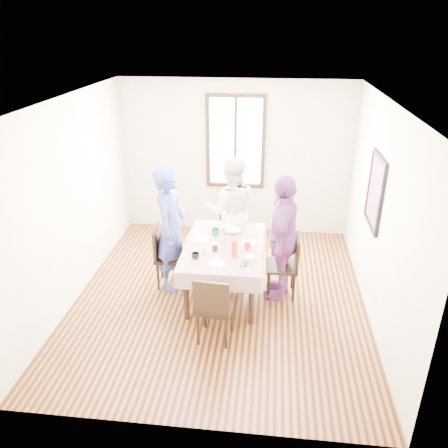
% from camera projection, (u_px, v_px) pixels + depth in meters
% --- Properties ---
extents(ground, '(4.50, 4.50, 0.00)m').
position_uv_depth(ground, '(220.00, 296.00, 6.27)').
color(ground, black).
rests_on(ground, ground).
extents(back_wall, '(4.00, 0.00, 4.00)m').
position_uv_depth(back_wall, '(235.00, 159.00, 7.73)').
color(back_wall, beige).
rests_on(back_wall, ground).
extents(right_wall, '(0.00, 4.50, 4.50)m').
position_uv_depth(right_wall, '(380.00, 215.00, 5.50)').
color(right_wall, beige).
rests_on(right_wall, ground).
extents(window_frame, '(1.02, 0.06, 1.62)m').
position_uv_depth(window_frame, '(236.00, 142.00, 7.59)').
color(window_frame, black).
rests_on(window_frame, back_wall).
extents(window_pane, '(0.90, 0.02, 1.50)m').
position_uv_depth(window_pane, '(236.00, 142.00, 7.60)').
color(window_pane, white).
rests_on(window_pane, back_wall).
extents(art_poster, '(0.04, 0.76, 0.96)m').
position_uv_depth(art_poster, '(375.00, 191.00, 5.68)').
color(art_poster, red).
rests_on(art_poster, right_wall).
extents(dining_table, '(0.95, 1.46, 0.75)m').
position_uv_depth(dining_table, '(224.00, 269.00, 6.20)').
color(dining_table, black).
rests_on(dining_table, ground).
extents(tablecloth, '(1.07, 1.58, 0.01)m').
position_uv_depth(tablecloth, '(224.00, 245.00, 6.04)').
color(tablecloth, '#510911').
rests_on(tablecloth, dining_table).
extents(chair_left, '(0.46, 0.46, 0.91)m').
position_uv_depth(chair_left, '(171.00, 257.00, 6.37)').
color(chair_left, black).
rests_on(chair_left, ground).
extents(chair_right, '(0.43, 0.43, 0.91)m').
position_uv_depth(chair_right, '(282.00, 266.00, 6.12)').
color(chair_right, black).
rests_on(chair_right, ground).
extents(chair_far, '(0.42, 0.42, 0.91)m').
position_uv_depth(chair_far, '(231.00, 233.00, 7.07)').
color(chair_far, black).
rests_on(chair_far, ground).
extents(chair_near, '(0.46, 0.46, 0.91)m').
position_uv_depth(chair_near, '(215.00, 306.00, 5.26)').
color(chair_near, black).
rests_on(chair_near, ground).
extents(person_left, '(0.50, 0.70, 1.79)m').
position_uv_depth(person_left, '(171.00, 229.00, 6.18)').
color(person_left, '#364095').
rests_on(person_left, ground).
extents(person_far, '(0.88, 0.72, 1.72)m').
position_uv_depth(person_far, '(231.00, 211.00, 6.88)').
color(person_far, white).
rests_on(person_far, ground).
extents(person_right, '(0.60, 1.10, 1.77)m').
position_uv_depth(person_right, '(282.00, 238.00, 5.94)').
color(person_right, '#72377D').
rests_on(person_right, ground).
extents(mug_black, '(0.13, 0.13, 0.08)m').
position_uv_depth(mug_black, '(195.00, 256.00, 5.67)').
color(mug_black, black).
rests_on(mug_black, tablecloth).
extents(mug_flag, '(0.12, 0.12, 0.09)m').
position_uv_depth(mug_flag, '(247.00, 246.00, 5.90)').
color(mug_flag, red).
rests_on(mug_flag, tablecloth).
extents(mug_green, '(0.12, 0.12, 0.09)m').
position_uv_depth(mug_green, '(215.00, 232.00, 6.30)').
color(mug_green, '#0C7226').
rests_on(mug_green, tablecloth).
extents(serving_bowl, '(0.25, 0.25, 0.05)m').
position_uv_depth(serving_bowl, '(233.00, 231.00, 6.38)').
color(serving_bowl, white).
rests_on(serving_bowl, tablecloth).
extents(juice_carton, '(0.07, 0.07, 0.23)m').
position_uv_depth(juice_carton, '(234.00, 249.00, 5.69)').
color(juice_carton, red).
rests_on(juice_carton, tablecloth).
extents(butter_tub, '(0.13, 0.13, 0.06)m').
position_uv_depth(butter_tub, '(250.00, 259.00, 5.61)').
color(butter_tub, white).
rests_on(butter_tub, tablecloth).
extents(jam_jar, '(0.07, 0.07, 0.10)m').
position_uv_depth(jam_jar, '(215.00, 247.00, 5.87)').
color(jam_jar, black).
rests_on(jam_jar, tablecloth).
extents(drinking_glass, '(0.06, 0.06, 0.09)m').
position_uv_depth(drinking_glass, '(205.00, 250.00, 5.82)').
color(drinking_glass, silver).
rests_on(drinking_glass, tablecloth).
extents(smartphone, '(0.08, 0.16, 0.01)m').
position_uv_depth(smartphone, '(244.00, 264.00, 5.56)').
color(smartphone, black).
rests_on(smartphone, tablecloth).
extents(flower_vase, '(0.06, 0.06, 0.12)m').
position_uv_depth(flower_vase, '(224.00, 240.00, 6.04)').
color(flower_vase, silver).
rests_on(flower_vase, tablecloth).
extents(plate_left, '(0.20, 0.20, 0.01)m').
position_uv_depth(plate_left, '(201.00, 240.00, 6.14)').
color(plate_left, white).
rests_on(plate_left, tablecloth).
extents(plate_right, '(0.20, 0.20, 0.01)m').
position_uv_depth(plate_right, '(249.00, 243.00, 6.08)').
color(plate_right, white).
rests_on(plate_right, tablecloth).
extents(plate_far, '(0.20, 0.20, 0.01)m').
position_uv_depth(plate_far, '(228.00, 228.00, 6.52)').
color(plate_far, white).
rests_on(plate_far, tablecloth).
extents(plate_near, '(0.20, 0.20, 0.01)m').
position_uv_depth(plate_near, '(217.00, 263.00, 5.57)').
color(plate_near, white).
rests_on(plate_near, tablecloth).
extents(butter_lid, '(0.12, 0.12, 0.01)m').
position_uv_depth(butter_lid, '(250.00, 257.00, 5.60)').
color(butter_lid, blue).
rests_on(butter_lid, butter_tub).
extents(flower_bunch, '(0.09, 0.09, 0.10)m').
position_uv_depth(flower_bunch, '(224.00, 232.00, 5.99)').
color(flower_bunch, yellow).
rests_on(flower_bunch, flower_vase).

